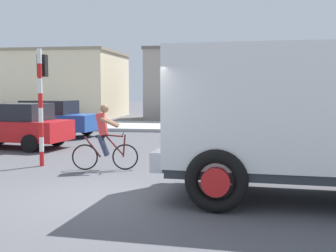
{
  "coord_description": "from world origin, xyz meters",
  "views": [
    {
      "loc": [
        2.48,
        -8.09,
        2.13
      ],
      "look_at": [
        0.77,
        2.5,
        1.2
      ],
      "focal_mm": 46.51,
      "sensor_mm": 36.0,
      "label": 1
    }
  ],
  "objects_px": {
    "car_red_near": "(52,118)",
    "car_white_mid": "(15,125)",
    "cyclist": "(104,137)",
    "traffic_light_pole": "(41,91)",
    "truck_foreground": "(308,113)"
  },
  "relations": [
    {
      "from": "truck_foreground",
      "to": "car_white_mid",
      "type": "height_order",
      "value": "truck_foreground"
    },
    {
      "from": "truck_foreground",
      "to": "car_white_mid",
      "type": "bearing_deg",
      "value": 147.21
    },
    {
      "from": "cyclist",
      "to": "traffic_light_pole",
      "type": "bearing_deg",
      "value": 168.91
    },
    {
      "from": "truck_foreground",
      "to": "car_red_near",
      "type": "height_order",
      "value": "truck_foreground"
    },
    {
      "from": "cyclist",
      "to": "car_red_near",
      "type": "height_order",
      "value": "cyclist"
    },
    {
      "from": "traffic_light_pole",
      "to": "car_red_near",
      "type": "distance_m",
      "value": 7.64
    },
    {
      "from": "car_red_near",
      "to": "cyclist",
      "type": "bearing_deg",
      "value": -57.18
    },
    {
      "from": "cyclist",
      "to": "traffic_light_pole",
      "type": "distance_m",
      "value": 2.27
    },
    {
      "from": "car_white_mid",
      "to": "car_red_near",
      "type": "bearing_deg",
      "value": 93.96
    },
    {
      "from": "cyclist",
      "to": "car_white_mid",
      "type": "relative_size",
      "value": 0.41
    },
    {
      "from": "car_white_mid",
      "to": "traffic_light_pole",
      "type": "bearing_deg",
      "value": -51.29
    },
    {
      "from": "car_red_near",
      "to": "car_white_mid",
      "type": "relative_size",
      "value": 1.0
    },
    {
      "from": "car_red_near",
      "to": "car_white_mid",
      "type": "xyz_separation_m",
      "value": [
        0.26,
        -3.74,
        0.0
      ]
    },
    {
      "from": "traffic_light_pole",
      "to": "car_red_near",
      "type": "height_order",
      "value": "traffic_light_pole"
    },
    {
      "from": "truck_foreground",
      "to": "cyclist",
      "type": "distance_m",
      "value": 5.34
    }
  ]
}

